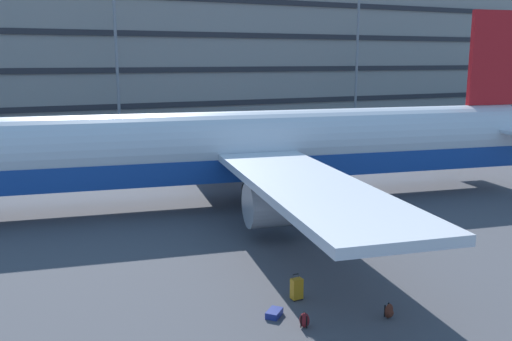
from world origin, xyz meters
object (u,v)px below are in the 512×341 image
backpack_large (305,320)px  suitcase_teal (274,313)px  backpack_orange (389,311)px  suitcase_small (297,289)px  airliner (239,149)px

backpack_large → suitcase_teal: bearing=116.8°
suitcase_teal → backpack_orange: bearing=-26.2°
backpack_large → backpack_orange: 2.87m
suitcase_small → backpack_large: 2.03m
airliner → suitcase_small: size_ratio=46.74×
backpack_orange → suitcase_small: bearing=130.1°
suitcase_teal → backpack_large: backpack_large is taller
suitcase_teal → backpack_large: 1.20m
airliner → backpack_large: 15.70m
suitcase_small → backpack_large: (-0.73, -1.88, -0.18)m
suitcase_small → backpack_orange: (2.07, -2.46, -0.18)m
suitcase_small → backpack_orange: bearing=-49.9°
airliner → suitcase_small: bearing=-104.0°
suitcase_small → backpack_large: size_ratio=1.73×
backpack_large → suitcase_small: bearing=68.7°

